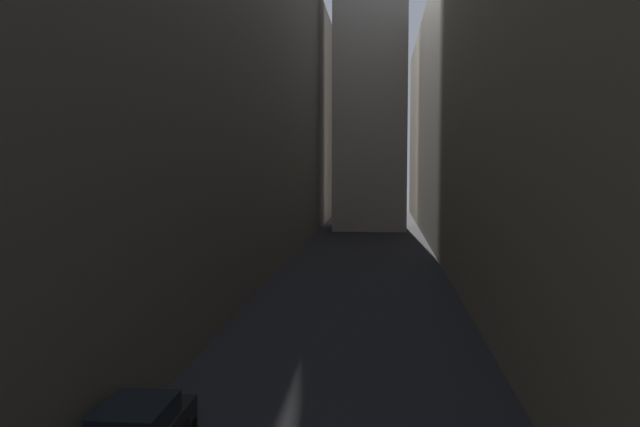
# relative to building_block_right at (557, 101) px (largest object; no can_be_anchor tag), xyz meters

# --- Properties ---
(ground_plane) EXTENTS (264.00, 264.00, 0.00)m
(ground_plane) POSITION_rel_building_block_right_xyz_m (-13.08, -2.00, -11.39)
(ground_plane) COLOR #232326
(building_block_left) EXTENTS (10.95, 108.00, 25.89)m
(building_block_left) POSITION_rel_building_block_right_xyz_m (-24.05, 0.00, 1.55)
(building_block_left) COLOR #60594F
(building_block_left) RESTS_ON ground
(building_block_right) EXTENTS (15.16, 108.00, 22.78)m
(building_block_right) POSITION_rel_building_block_right_xyz_m (0.00, 0.00, 0.00)
(building_block_right) COLOR gray
(building_block_right) RESTS_ON ground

